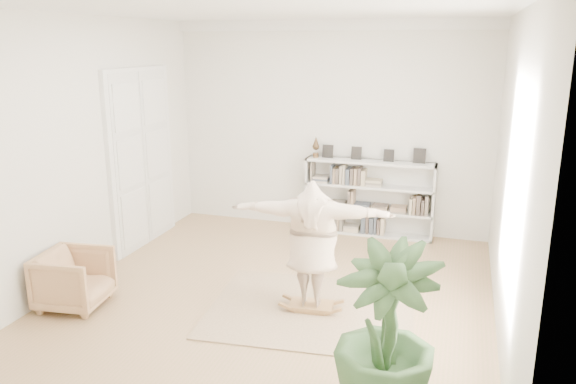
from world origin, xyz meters
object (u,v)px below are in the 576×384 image
Objects in this scene: rocker_board at (311,305)px; houseplant at (385,334)px; bookshelf at (369,199)px; armchair at (74,279)px; person at (312,241)px.

rocker_board is 2.21m from houseplant.
armchair is (-3.04, -3.86, -0.27)m from bookshelf.
person is (-0.17, -3.10, 0.29)m from bookshelf.
houseplant is (1.13, -1.75, 0.73)m from rocker_board.
bookshelf is at bearing -98.44° from person.
houseplant is at bearing -110.97° from armchair.
bookshelf is at bearing 81.56° from rocker_board.
armchair is 3.03m from person.
houseplant is at bearing -62.49° from rocker_board.
armchair is at bearing 166.13° from houseplant.
rocker_board is 0.85m from person.
person is (2.87, 0.76, 0.56)m from armchair.
rocker_board is at bearing 122.80° from houseplant.
houseplant is at bearing -78.82° from bookshelf.
bookshelf reaches higher than armchair.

